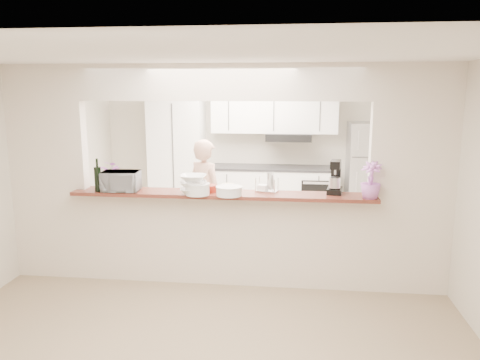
% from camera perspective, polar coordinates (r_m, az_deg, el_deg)
% --- Properties ---
extents(floor, '(6.00, 6.00, 0.00)m').
position_cam_1_polar(floor, '(5.62, -2.04, -12.33)').
color(floor, gray).
rests_on(floor, ground).
extents(tile_overlay, '(5.00, 2.90, 0.01)m').
position_cam_1_polar(tile_overlay, '(7.06, -0.15, -7.34)').
color(tile_overlay, silver).
rests_on(tile_overlay, floor).
extents(partition, '(5.00, 0.15, 2.50)m').
position_cam_1_polar(partition, '(5.21, -2.15, 2.80)').
color(partition, silver).
rests_on(partition, floor).
extents(bar_counter, '(3.40, 0.38, 1.09)m').
position_cam_1_polar(bar_counter, '(5.41, -2.09, -6.74)').
color(bar_counter, silver).
rests_on(bar_counter, floor).
extents(kitchen_cabinets, '(3.15, 0.62, 2.25)m').
position_cam_1_polar(kitchen_cabinets, '(7.98, -0.49, 1.99)').
color(kitchen_cabinets, white).
rests_on(kitchen_cabinets, floor).
extents(refrigerator, '(0.75, 0.70, 1.70)m').
position_cam_1_polar(refrigerator, '(7.97, 15.61, 0.66)').
color(refrigerator, '#A6A6AB').
rests_on(refrigerator, floor).
extents(flower_left, '(0.36, 0.34, 0.32)m').
position_cam_1_polar(flower_left, '(5.64, -15.22, 0.68)').
color(flower_left, '#DF76C9').
rests_on(flower_left, bar_counter).
extents(wine_bottle_a, '(0.07, 0.07, 0.33)m').
position_cam_1_polar(wine_bottle_a, '(5.51, -16.94, -0.03)').
color(wine_bottle_a, black).
rests_on(wine_bottle_a, bar_counter).
extents(wine_bottle_b, '(0.08, 0.08, 0.38)m').
position_cam_1_polar(wine_bottle_b, '(5.50, -16.95, 0.17)').
color(wine_bottle_b, black).
rests_on(wine_bottle_b, bar_counter).
extents(toaster_oven, '(0.43, 0.31, 0.23)m').
position_cam_1_polar(toaster_oven, '(5.46, -14.31, -0.13)').
color(toaster_oven, '#A6A7AB').
rests_on(toaster_oven, bar_counter).
extents(serving_bowls, '(0.30, 0.30, 0.21)m').
position_cam_1_polar(serving_bowls, '(5.15, -5.72, -0.58)').
color(serving_bowls, white).
rests_on(serving_bowls, bar_counter).
extents(plate_stack_a, '(0.27, 0.27, 0.13)m').
position_cam_1_polar(plate_stack_a, '(5.13, -5.21, -1.11)').
color(plate_stack_a, white).
rests_on(plate_stack_a, bar_counter).
extents(plate_stack_b, '(0.29, 0.29, 0.10)m').
position_cam_1_polar(plate_stack_b, '(5.08, -1.33, -1.34)').
color(plate_stack_b, white).
rests_on(plate_stack_b, bar_counter).
extents(red_bowl, '(0.17, 0.17, 0.08)m').
position_cam_1_polar(red_bowl, '(5.27, -3.79, -1.03)').
color(red_bowl, maroon).
rests_on(red_bowl, bar_counter).
extents(tan_bowl, '(0.15, 0.15, 0.07)m').
position_cam_1_polar(tan_bowl, '(5.35, -1.47, -0.86)').
color(tan_bowl, beige).
rests_on(tan_bowl, bar_counter).
extents(utensil_caddy, '(0.27, 0.20, 0.23)m').
position_cam_1_polar(utensil_caddy, '(5.26, 3.30, -0.41)').
color(utensil_caddy, silver).
rests_on(utensil_caddy, bar_counter).
extents(stand_mixer, '(0.20, 0.27, 0.37)m').
position_cam_1_polar(stand_mixer, '(5.27, 11.54, 0.19)').
color(stand_mixer, black).
rests_on(stand_mixer, bar_counter).
extents(flower_right, '(0.28, 0.28, 0.39)m').
position_cam_1_polar(flower_right, '(5.10, 15.64, -0.02)').
color(flower_right, '#B963B2').
rests_on(flower_right, bar_counter).
extents(person, '(0.68, 0.63, 1.56)m').
position_cam_1_polar(person, '(6.42, -4.21, -2.03)').
color(person, '#D9A58D').
rests_on(person, floor).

